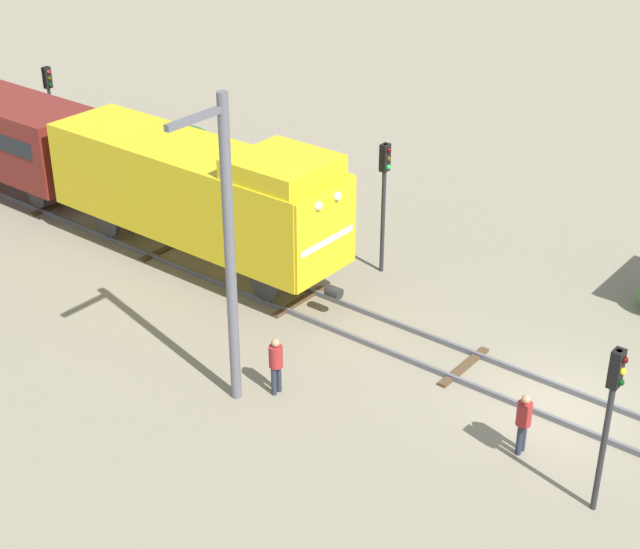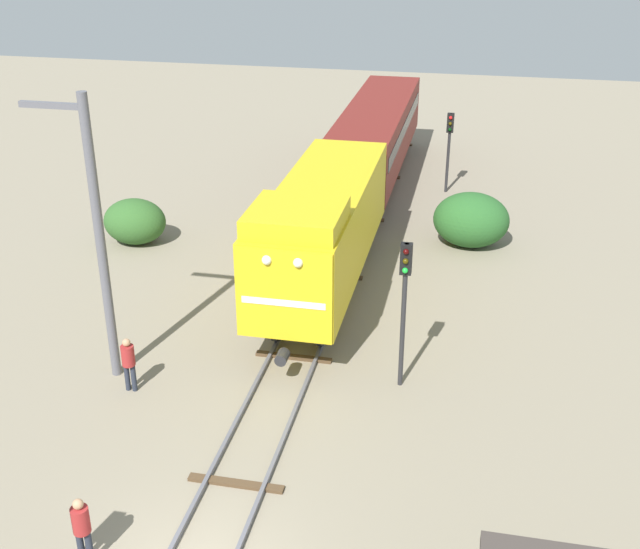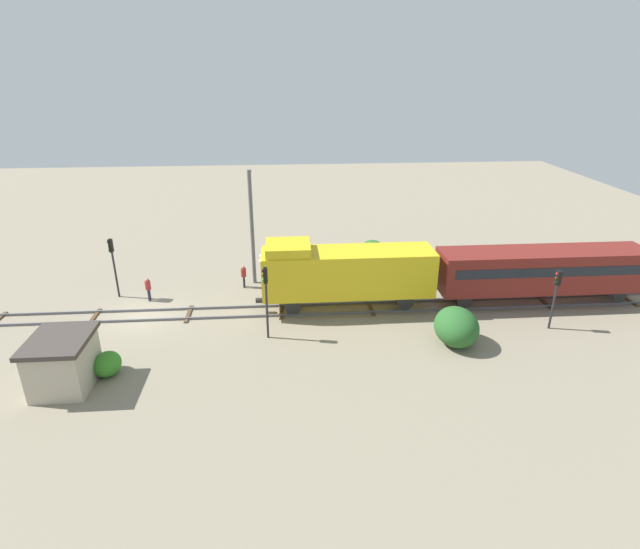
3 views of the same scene
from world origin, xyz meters
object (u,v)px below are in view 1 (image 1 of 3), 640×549
traffic_signal_mid (384,185)px  traffic_signal_far (49,94)px  catenary_mast (228,248)px  locomotive (198,189)px  traffic_signal_near (611,402)px  worker_by_signal (276,362)px  worker_near_track (524,419)px

traffic_signal_mid → traffic_signal_far: 17.38m
traffic_signal_far → catenary_mast: bearing=-115.1°
locomotive → traffic_signal_near: 15.96m
traffic_signal_mid → worker_by_signal: 8.11m
locomotive → traffic_signal_near: locomotive is taller
worker_near_track → traffic_signal_mid: bearing=62.4°
traffic_signal_far → catenary_mast: size_ratio=0.45×
traffic_signal_far → locomotive: bearing=-106.3°
locomotive → worker_near_track: (-2.40, -13.32, -1.78)m
locomotive → catenary_mast: catenary_mast is taller
traffic_signal_near → traffic_signal_mid: size_ratio=0.95×
locomotive → traffic_signal_near: bearing=-101.6°
worker_near_track → traffic_signal_far: bearing=84.2°
traffic_signal_near → worker_by_signal: traffic_signal_near is taller
traffic_signal_near → traffic_signal_mid: (6.60, 10.61, 0.14)m
catenary_mast → worker_by_signal: bearing=-40.6°
locomotive → catenary_mast: size_ratio=1.37×
traffic_signal_near → worker_by_signal: (-1.00, 8.73, -1.97)m
traffic_signal_near → traffic_signal_far: (6.80, 27.99, -0.28)m
traffic_signal_far → worker_near_track: 26.42m
traffic_signal_far → worker_by_signal: traffic_signal_far is taller
traffic_signal_near → traffic_signal_far: bearing=76.3°
traffic_signal_near → worker_near_track: size_ratio=2.51×
catenary_mast → traffic_signal_near: bearing=-78.9°
traffic_signal_near → worker_near_track: 3.15m
worker_near_track → catenary_mast: size_ratio=0.20×
traffic_signal_mid → worker_near_track: bearing=-125.0°
locomotive → worker_near_track: locomotive is taller
worker_near_track → worker_by_signal: bearing=113.0°
locomotive → traffic_signal_mid: locomotive is taller
locomotive → traffic_signal_mid: (3.40, -5.03, 0.34)m
locomotive → traffic_signal_far: 12.86m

